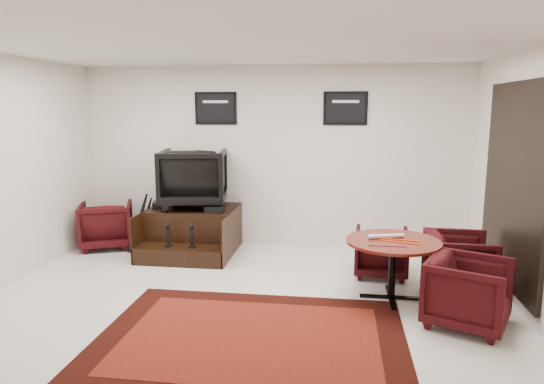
# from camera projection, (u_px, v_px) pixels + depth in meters

# --- Properties ---
(ground) EXTENTS (6.00, 6.00, 0.00)m
(ground) POSITION_uv_depth(u_px,v_px,m) (243.00, 305.00, 5.37)
(ground) COLOR silver
(ground) RESTS_ON ground
(room_shell) EXTENTS (6.02, 5.02, 2.81)m
(room_shell) POSITION_uv_depth(u_px,v_px,m) (281.00, 144.00, 5.13)
(room_shell) COLOR silver
(room_shell) RESTS_ON ground
(area_rug) EXTENTS (2.92, 2.19, 0.01)m
(area_rug) POSITION_uv_depth(u_px,v_px,m) (251.00, 339.00, 4.58)
(area_rug) COLOR black
(area_rug) RESTS_ON ground
(shine_podium) EXTENTS (1.30, 1.33, 0.67)m
(shine_podium) POSITION_uv_depth(u_px,v_px,m) (193.00, 232.00, 7.32)
(shine_podium) COLOR black
(shine_podium) RESTS_ON ground
(shine_chair) EXTENTS (1.09, 1.04, 0.98)m
(shine_chair) POSITION_uv_depth(u_px,v_px,m) (194.00, 175.00, 7.31)
(shine_chair) COLOR black
(shine_chair) RESTS_ON shine_podium
(shoes_pair) EXTENTS (0.28, 0.31, 0.10)m
(shoes_pair) POSITION_uv_depth(u_px,v_px,m) (160.00, 205.00, 7.30)
(shoes_pair) COLOR black
(shoes_pair) RESTS_ON shine_podium
(polish_kit) EXTENTS (0.28, 0.21, 0.09)m
(polish_kit) POSITION_uv_depth(u_px,v_px,m) (215.00, 209.00, 6.98)
(polish_kit) COLOR black
(polish_kit) RESTS_ON shine_podium
(umbrella_black) EXTENTS (0.35, 0.13, 0.94)m
(umbrella_black) POSITION_uv_depth(u_px,v_px,m) (139.00, 222.00, 7.23)
(umbrella_black) COLOR black
(umbrella_black) RESTS_ON ground
(umbrella_hooked) EXTENTS (0.32, 0.12, 0.85)m
(umbrella_hooked) POSITION_uv_depth(u_px,v_px,m) (144.00, 223.00, 7.39)
(umbrella_hooked) COLOR black
(umbrella_hooked) RESTS_ON ground
(armchair_side) EXTENTS (0.97, 0.95, 0.78)m
(armchair_side) POSITION_uv_depth(u_px,v_px,m) (106.00, 223.00, 7.55)
(armchair_side) COLOR black
(armchair_side) RESTS_ON ground
(meeting_table) EXTENTS (1.06, 1.06, 0.69)m
(meeting_table) POSITION_uv_depth(u_px,v_px,m) (393.00, 248.00, 5.46)
(meeting_table) COLOR #451009
(meeting_table) RESTS_ON ground
(table_chair_back) EXTENTS (0.70, 0.67, 0.68)m
(table_chair_back) POSITION_uv_depth(u_px,v_px,m) (381.00, 250.00, 6.29)
(table_chair_back) COLOR black
(table_chair_back) RESTS_ON ground
(table_chair_window) EXTENTS (0.73, 0.77, 0.77)m
(table_chair_window) POSITION_uv_depth(u_px,v_px,m) (459.00, 260.00, 5.74)
(table_chair_window) COLOR black
(table_chair_window) RESTS_ON ground
(table_chair_corner) EXTENTS (0.95, 0.97, 0.77)m
(table_chair_corner) POSITION_uv_depth(u_px,v_px,m) (469.00, 289.00, 4.81)
(table_chair_corner) COLOR black
(table_chair_corner) RESTS_ON ground
(paper_roll) EXTENTS (0.42, 0.17, 0.05)m
(paper_roll) POSITION_uv_depth(u_px,v_px,m) (386.00, 236.00, 5.52)
(paper_roll) COLOR silver
(paper_roll) RESTS_ON meeting_table
(table_clutter) EXTENTS (0.57, 0.33, 0.01)m
(table_clutter) POSITION_uv_depth(u_px,v_px,m) (397.00, 242.00, 5.35)
(table_clutter) COLOR #F64F0D
(table_clutter) RESTS_ON meeting_table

